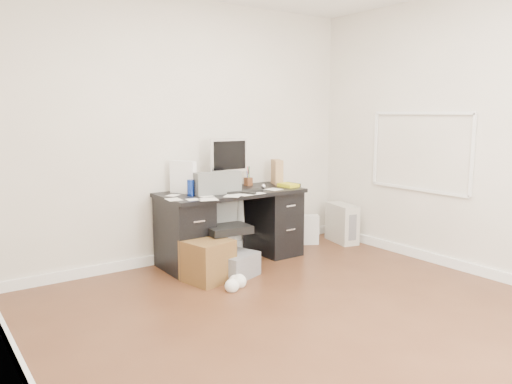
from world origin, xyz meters
TOP-DOWN VIEW (x-y plane):
  - ground at (0.00, 0.00)m, footprint 4.00×4.00m
  - room_shell at (0.03, 0.03)m, footprint 4.02×4.02m
  - desk at (0.30, 1.65)m, footprint 1.50×0.70m
  - loose_papers at (0.10, 1.60)m, footprint 1.10×0.60m
  - lcd_monitor at (0.34, 1.76)m, footprint 0.44×0.26m
  - keyboard at (0.35, 1.49)m, footprint 0.40×0.19m
  - computer_mouse at (0.66, 1.57)m, footprint 0.07×0.07m
  - travel_mug at (-0.19, 1.62)m, footprint 0.08×0.08m
  - white_binder at (-0.18, 1.79)m, footprint 0.25×0.31m
  - magazine_file at (0.99, 1.76)m, footprint 0.20×0.26m
  - pen_cup at (0.67, 1.87)m, footprint 0.10×0.10m
  - yellow_book at (0.98, 1.53)m, footprint 0.18×0.22m
  - paper_remote at (0.35, 1.39)m, footprint 0.30×0.24m
  - office_chair at (0.07, 1.40)m, footprint 0.60×0.60m
  - pc_tower at (1.81, 1.54)m, footprint 0.30×0.50m
  - shopping_bag at (1.41, 1.71)m, footprint 0.31×0.29m
  - wicker_basket at (-0.23, 1.23)m, footprint 0.46×0.46m
  - desk_printer at (0.05, 1.18)m, footprint 0.47×0.43m

SIDE VIEW (x-z plane):
  - ground at x=0.00m, z-range 0.00..0.00m
  - desk_printer at x=0.05m, z-range 0.00..0.23m
  - shopping_bag at x=1.41m, z-range 0.00..0.35m
  - wicker_basket at x=-0.23m, z-range 0.00..0.39m
  - pc_tower at x=1.81m, z-range 0.00..0.46m
  - desk at x=0.30m, z-range 0.02..0.77m
  - office_chair at x=0.07m, z-range 0.00..0.97m
  - loose_papers at x=0.10m, z-range 0.75..0.75m
  - keyboard at x=0.35m, z-range 0.75..0.77m
  - paper_remote at x=0.35m, z-range 0.75..0.77m
  - yellow_book at x=0.98m, z-range 0.75..0.79m
  - computer_mouse at x=0.66m, z-range 0.75..0.80m
  - travel_mug at x=-0.19m, z-range 0.75..0.91m
  - pen_cup at x=0.67m, z-range 0.75..0.96m
  - magazine_file at x=0.99m, z-range 0.75..1.03m
  - white_binder at x=-0.18m, z-range 0.75..1.08m
  - lcd_monitor at x=0.34m, z-range 0.75..1.30m
  - room_shell at x=0.03m, z-range 0.30..3.01m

